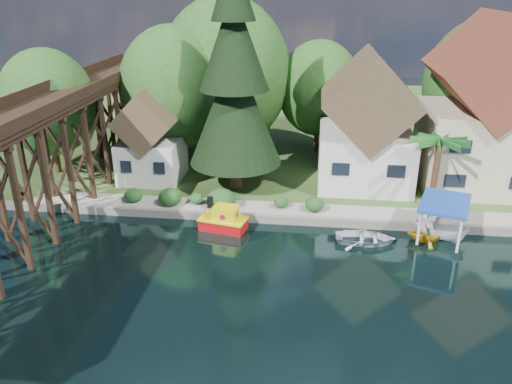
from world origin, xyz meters
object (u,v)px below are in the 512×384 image
trestle_bridge (34,158)px  house_left (366,129)px  house_center (480,115)px  palm_tree (440,143)px  boat_white_a (365,237)px  boat_yellow (427,232)px  boat_canopy (442,224)px  tugboat (224,220)px  conifer (234,81)px  shed (151,142)px

trestle_bridge → house_left: size_ratio=4.01×
trestle_bridge → house_center: size_ratio=3.18×
palm_tree → boat_white_a: (-5.31, -5.44, -5.14)m
boat_yellow → boat_white_a: bearing=99.8°
house_left → palm_tree: house_left is taller
boat_canopy → boat_yellow: (-0.98, -0.35, -0.54)m
house_left → tugboat: 14.68m
house_center → tugboat: house_center is taller
conifer → boat_white_a: (10.05, -7.55, -8.87)m
trestle_bridge → house_left: bearing=25.2°
house_left → tugboat: (-10.36, -9.41, -4.42)m
trestle_bridge → tugboat: bearing=6.4°
tugboat → boat_white_a: (9.87, -0.79, -0.30)m
boat_white_a → boat_canopy: boat_canopy is taller
conifer → palm_tree: 15.94m
shed → palm_tree: shed is taller
boat_white_a → boat_canopy: bearing=-78.2°
palm_tree → conifer: bearing=172.2°
house_left → conifer: conifer is taller
tugboat → house_center: bearing=27.1°
shed → palm_tree: (22.82, -3.26, 1.74)m
house_center → boat_yellow: (-5.34, -10.01, -5.73)m
shed → boat_white_a: size_ratio=1.94×
shed → palm_tree: 23.12m
palm_tree → boat_yellow: 6.91m
trestle_bridge → shed: 10.69m
shed → conifer: size_ratio=0.43×
tugboat → trestle_bridge: bearing=-173.6°
conifer → shed: bearing=171.3°
house_left → tugboat: bearing=-137.8°
conifer → tugboat: size_ratio=5.05×
conifer → boat_white_a: bearing=-36.9°
house_left → boat_yellow: bearing=-69.0°
house_left → boat_white_a: size_ratio=2.73×
shed → conifer: 9.32m
house_center → conifer: bearing=-170.8°
shed → boat_white_a: shed is taller
trestle_bridge → house_center: 33.96m
trestle_bridge → boat_white_a: size_ratio=10.94×
conifer → boat_yellow: (14.19, -6.86, -8.61)m
boat_canopy → house_center: bearing=65.7°
palm_tree → boat_yellow: (-1.16, -4.75, -4.88)m
house_left → boat_canopy: bearing=-63.2°
trestle_bridge → shed: (5.00, 9.33, -1.52)m
shed → boat_white_a: 19.85m
house_left → shed: bearing=-175.2°
house_center → conifer: conifer is taller
conifer → boat_yellow: 17.96m
trestle_bridge → boat_yellow: bearing=2.8°
house_center → palm_tree: bearing=-128.5°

